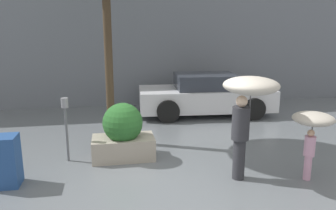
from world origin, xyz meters
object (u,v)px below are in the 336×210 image
at_px(planter_box, 123,134).
at_px(person_child, 313,124).
at_px(parking_meter, 66,116).
at_px(parked_car_near, 205,95).
at_px(newspaper_box, 4,161).
at_px(person_adult, 248,99).

xyz_separation_m(planter_box, person_child, (3.28, -1.57, 0.48)).
bearing_deg(parking_meter, parked_car_near, 40.07).
bearing_deg(person_child, parking_meter, 112.55).
distance_m(planter_box, newspaper_box, 2.28).
distance_m(parking_meter, newspaper_box, 1.44).
bearing_deg(newspaper_box, parked_car_near, 41.14).
height_order(person_child, parked_car_near, parked_car_near).
bearing_deg(planter_box, person_adult, -33.55).
height_order(person_child, newspaper_box, person_child).
distance_m(parked_car_near, newspaper_box, 6.46).
bearing_deg(parked_car_near, parking_meter, 133.96).
xyz_separation_m(planter_box, parking_meter, (-1.14, 0.05, 0.41)).
distance_m(planter_box, parked_car_near, 4.34).
bearing_deg(person_adult, parked_car_near, 103.82).
bearing_deg(person_adult, parking_meter, 177.78).
distance_m(parked_car_near, parking_meter, 5.13).
distance_m(person_child, newspaper_box, 5.44).
bearing_deg(person_adult, planter_box, 168.24).
bearing_deg(person_child, parked_car_near, 48.49).
bearing_deg(planter_box, parked_car_near, 50.26).
relative_size(planter_box, parked_car_near, 0.30).
bearing_deg(parking_meter, planter_box, -2.36).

